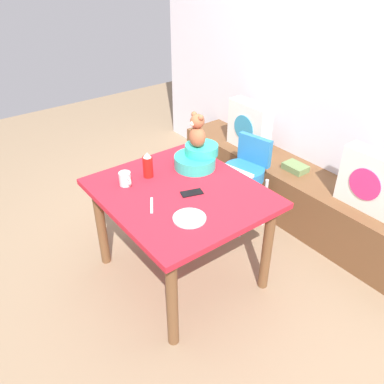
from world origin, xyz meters
TOP-DOWN VIEW (x-y plane):
  - ground_plane at (0.00, 0.00)m, footprint 8.00×8.00m
  - back_wall at (0.00, 1.51)m, footprint 4.40×0.10m
  - window_bench at (0.00, 1.24)m, footprint 2.60×0.44m
  - pillow_floral_left at (-0.60, 1.22)m, footprint 0.44×0.15m
  - pillow_floral_right at (0.65, 1.22)m, footprint 0.44×0.15m
  - book_stack at (-0.03, 1.24)m, footprint 0.20×0.14m
  - dining_table at (0.00, 0.00)m, footprint 1.11×0.97m
  - highchair at (-0.20, 0.80)m, footprint 0.39×0.50m
  - infant_seat_teal at (-0.19, 0.29)m, footprint 0.30×0.33m
  - teddy_bear at (-0.19, 0.29)m, footprint 0.13×0.12m
  - ketchup_bottle at (-0.29, -0.07)m, footprint 0.07×0.07m
  - coffee_mug at (-0.28, -0.25)m, footprint 0.12×0.08m
  - dinner_plate_near at (0.29, -0.14)m, footprint 0.20×0.20m
  - cell_phone at (0.07, 0.04)m, footprint 0.11×0.16m
  - table_fork at (0.04, -0.24)m, footprint 0.15×0.10m

SIDE VIEW (x-z plane):
  - ground_plane at x=0.00m, z-range 0.00..0.00m
  - window_bench at x=0.00m, z-range 0.00..0.46m
  - book_stack at x=-0.03m, z-range 0.46..0.52m
  - highchair at x=-0.20m, z-range 0.13..0.92m
  - dining_table at x=0.00m, z-range 0.26..1.00m
  - pillow_floral_left at x=-0.60m, z-range 0.46..0.90m
  - pillow_floral_right at x=0.65m, z-range 0.46..0.90m
  - table_fork at x=0.04m, z-range 0.74..0.75m
  - cell_phone at x=0.07m, z-range 0.74..0.75m
  - dinner_plate_near at x=0.29m, z-range 0.74..0.75m
  - coffee_mug at x=-0.28m, z-range 0.74..0.84m
  - infant_seat_teal at x=-0.19m, z-range 0.73..0.89m
  - ketchup_bottle at x=-0.29m, z-range 0.73..0.92m
  - teddy_bear at x=-0.19m, z-range 0.89..1.14m
  - back_wall at x=0.00m, z-range 0.00..2.60m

